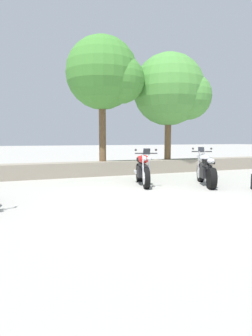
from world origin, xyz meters
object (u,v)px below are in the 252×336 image
at_px(motorcycle_red_centre, 143,170).
at_px(leafy_tree_mid_left, 173,91).
at_px(motorcycle_silver_far_right, 206,170).
at_px(leafy_tree_far_left, 106,75).

xyz_separation_m(motorcycle_red_centre, leafy_tree_mid_left, (2.70, 2.76, 3.01)).
height_order(motorcycle_red_centre, leafy_tree_mid_left, leafy_tree_mid_left).
bearing_deg(leafy_tree_mid_left, motorcycle_red_centre, -134.40).
height_order(motorcycle_silver_far_right, leafy_tree_mid_left, leafy_tree_mid_left).
bearing_deg(motorcycle_silver_far_right, leafy_tree_far_left, 120.23).
xyz_separation_m(motorcycle_red_centre, leafy_tree_far_left, (-0.27, 2.86, 3.47)).
bearing_deg(leafy_tree_mid_left, leafy_tree_far_left, 178.15).
relative_size(motorcycle_silver_far_right, leafy_tree_far_left, 0.40).
relative_size(motorcycle_red_centre, leafy_tree_far_left, 0.41).
bearing_deg(motorcycle_red_centre, motorcycle_silver_far_right, -22.31).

